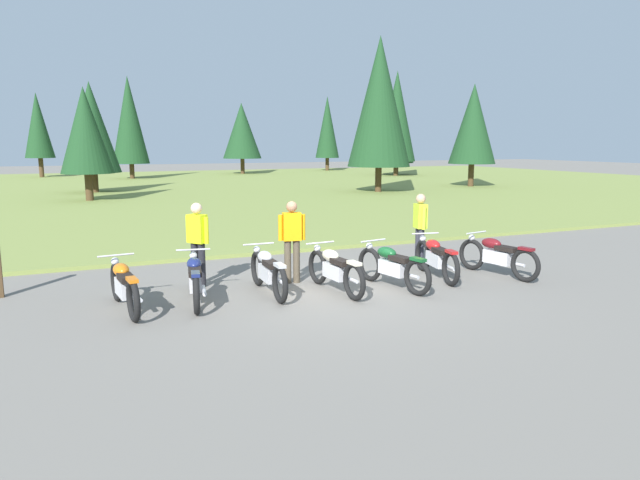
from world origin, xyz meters
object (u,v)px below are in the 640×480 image
motorcycle_maroon (497,255)px  rider_near_row_end (198,239)px  motorcycle_navy (195,279)px  motorcycle_silver (268,271)px  motorcycle_orange (124,286)px  rider_with_back_turned (420,225)px  motorcycle_red (436,257)px  rider_checking_bike (292,237)px  motorcycle_cream (335,269)px  motorcycle_british_green (392,266)px

motorcycle_maroon → rider_near_row_end: (-6.06, 1.62, 0.51)m
motorcycle_navy → motorcycle_silver: same height
motorcycle_orange → motorcycle_silver: (2.58, 0.08, 0.00)m
motorcycle_maroon → rider_with_back_turned: 1.88m
rider_near_row_end → motorcycle_red: bearing=-15.1°
motorcycle_red → rider_checking_bike: bearing=164.5°
motorcycle_red → rider_with_back_turned: 1.35m
motorcycle_orange → rider_near_row_end: size_ratio=1.26×
motorcycle_orange → rider_with_back_turned: rider_with_back_turned is taller
motorcycle_orange → motorcycle_red: same height
motorcycle_cream → motorcycle_red: size_ratio=1.01×
motorcycle_orange → rider_near_row_end: 1.97m
rider_near_row_end → rider_checking_bike: 1.86m
motorcycle_cream → rider_checking_bike: 1.21m
motorcycle_red → rider_checking_bike: rider_checking_bike is taller
motorcycle_maroon → rider_near_row_end: bearing=165.0°
motorcycle_british_green → rider_checking_bike: (-1.65, 1.17, 0.51)m
motorcycle_maroon → motorcycle_navy: bearing=176.0°
motorcycle_navy → motorcycle_cream: (2.60, -0.27, 0.00)m
motorcycle_navy → rider_checking_bike: bearing=18.6°
motorcycle_cream → rider_with_back_turned: bearing=25.9°
motorcycle_navy → rider_with_back_turned: (5.41, 1.09, 0.51)m
motorcycle_red → rider_checking_bike: 3.08m
motorcycle_cream → motorcycle_british_green: 1.17m
motorcycle_red → rider_near_row_end: 4.93m
motorcycle_cream → motorcycle_british_green: same height
motorcycle_orange → motorcycle_maroon: bearing=-3.4°
motorcycle_cream → motorcycle_silver: bearing=163.5°
motorcycle_cream → motorcycle_british_green: size_ratio=1.01×
motorcycle_cream → motorcycle_maroon: (3.76, -0.17, 0.00)m
rider_checking_bike → motorcycle_navy: bearing=-161.4°
motorcycle_british_green → motorcycle_red: (1.28, 0.36, 0.00)m
motorcycle_orange → motorcycle_navy: 1.19m
motorcycle_navy → motorcycle_red: bearing=-1.1°
motorcycle_maroon → rider_checking_bike: 4.44m
motorcycle_navy → rider_with_back_turned: size_ratio=1.25×
motorcycle_red → rider_checking_bike: size_ratio=1.25×
motorcycle_orange → motorcycle_red: size_ratio=1.01×
motorcycle_red → rider_with_back_turned: size_ratio=1.25×
motorcycle_orange → rider_checking_bike: 3.42m
rider_with_back_turned → rider_near_row_end: 5.11m
motorcycle_orange → motorcycle_silver: 2.58m
motorcycle_orange → motorcycle_red: 6.23m
motorcycle_maroon → motorcycle_orange: bearing=176.6°
motorcycle_red → motorcycle_maroon: 1.37m
motorcycle_red → motorcycle_orange: bearing=179.0°
motorcycle_red → rider_near_row_end: (-4.73, 1.28, 0.51)m
rider_with_back_turned → motorcycle_cream: bearing=-154.1°
motorcycle_silver → rider_with_back_turned: size_ratio=1.26×
rider_checking_bike → motorcycle_cream: bearing=-63.3°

